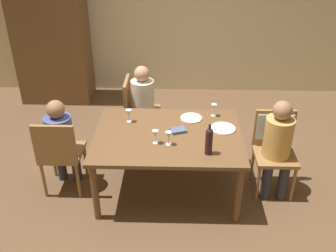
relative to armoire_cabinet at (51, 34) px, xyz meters
name	(u,v)px	position (x,y,z in m)	size (l,w,h in m)	color
ground_plane	(168,187)	(1.89, -2.34, -1.10)	(10.00, 10.00, 0.00)	brown
rear_room_partition	(173,11)	(1.89, 0.45, 0.25)	(6.40, 0.12, 2.70)	beige
armoire_cabinet	(51,34)	(0.00, 0.00, 0.00)	(1.18, 0.62, 2.18)	brown
dining_table	(168,140)	(1.89, -2.34, -0.45)	(1.57, 1.17, 0.72)	brown
chair_left_end	(60,152)	(0.72, -2.42, -0.56)	(0.44, 0.44, 0.92)	olive
chair_right_end	(274,140)	(3.05, -2.21, -0.50)	(0.44, 0.46, 0.92)	olive
chair_far_left	(136,108)	(1.45, -1.37, -0.56)	(0.44, 0.44, 0.92)	olive
person_woman_host	(61,138)	(0.72, -2.31, -0.46)	(0.29, 0.33, 1.10)	#33333D
person_man_bearded	(278,143)	(3.05, -2.36, -0.45)	(0.30, 0.35, 1.12)	#33333D
person_man_guest	(145,100)	(1.56, -1.37, -0.45)	(0.34, 0.29, 1.11)	#33333D
wine_bottle_tall_green	(209,140)	(2.29, -2.69, -0.23)	(0.07, 0.07, 0.33)	black
wine_glass_near_left	(214,108)	(2.40, -1.91, -0.27)	(0.07, 0.07, 0.15)	silver
wine_glass_centre	(129,113)	(1.44, -2.08, -0.27)	(0.07, 0.07, 0.15)	silver
wine_glass_near_right	(155,134)	(1.76, -2.52, -0.27)	(0.07, 0.07, 0.15)	silver
wine_glass_far	(169,136)	(1.90, -2.54, -0.27)	(0.07, 0.07, 0.15)	silver
dinner_plate_host	(191,118)	(2.14, -1.99, -0.37)	(0.25, 0.25, 0.01)	white
dinner_plate_guest_left	(223,128)	(2.48, -2.21, -0.37)	(0.28, 0.28, 0.01)	white
folded_napkin	(178,130)	(2.00, -2.28, -0.36)	(0.16, 0.12, 0.03)	#4C5B75
handbag	(170,136)	(1.88, -1.37, -0.99)	(0.28, 0.12, 0.22)	brown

